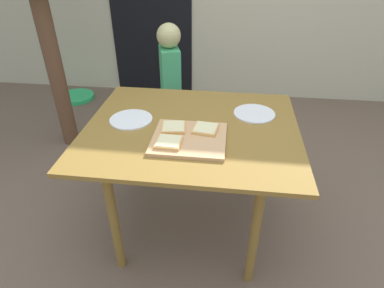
% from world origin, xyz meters
% --- Properties ---
extents(ground_plane, '(16.00, 16.00, 0.00)m').
position_xyz_m(ground_plane, '(0.00, 0.00, 0.00)').
color(ground_plane, brown).
extents(house_door, '(0.90, 0.02, 2.00)m').
position_xyz_m(house_door, '(-0.72, 2.14, 1.00)').
color(house_door, black).
rests_on(house_door, ground).
extents(dining_table, '(1.15, 0.97, 0.74)m').
position_xyz_m(dining_table, '(0.00, 0.00, 0.66)').
color(dining_table, olive).
rests_on(dining_table, ground).
extents(cutting_board, '(0.37, 0.34, 0.02)m').
position_xyz_m(cutting_board, '(0.01, -0.14, 0.75)').
color(cutting_board, tan).
rests_on(cutting_board, dining_table).
extents(pizza_slice_far_left, '(0.14, 0.14, 0.02)m').
position_xyz_m(pizza_slice_far_left, '(-0.09, -0.06, 0.77)').
color(pizza_slice_far_left, '#E5AC5E').
rests_on(pizza_slice_far_left, cutting_board).
extents(pizza_slice_near_left, '(0.13, 0.13, 0.02)m').
position_xyz_m(pizza_slice_near_left, '(-0.09, -0.21, 0.77)').
color(pizza_slice_near_left, '#E5AC5E').
rests_on(pizza_slice_near_left, cutting_board).
extents(pizza_slice_far_right, '(0.14, 0.14, 0.02)m').
position_xyz_m(pizza_slice_far_right, '(0.08, -0.06, 0.77)').
color(pizza_slice_far_right, '#E5AC5E').
rests_on(pizza_slice_far_right, cutting_board).
extents(plate_white_right, '(0.24, 0.24, 0.01)m').
position_xyz_m(plate_white_right, '(0.34, 0.19, 0.75)').
color(plate_white_right, white).
rests_on(plate_white_right, dining_table).
extents(plate_white_left, '(0.24, 0.24, 0.01)m').
position_xyz_m(plate_white_left, '(-0.35, 0.03, 0.75)').
color(plate_white_left, white).
rests_on(plate_white_left, dining_table).
extents(child_left, '(0.21, 0.27, 1.09)m').
position_xyz_m(child_left, '(-0.28, 0.88, 0.63)').
color(child_left, '#4A4146').
rests_on(child_left, ground).
extents(garden_hose_coil, '(0.40, 0.40, 0.04)m').
position_xyz_m(garden_hose_coil, '(-1.58, 1.78, 0.02)').
color(garden_hose_coil, '#2EC268').
rests_on(garden_hose_coil, ground).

